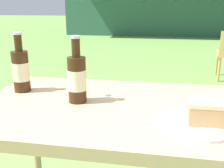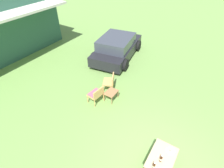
{
  "view_description": "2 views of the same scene",
  "coord_description": "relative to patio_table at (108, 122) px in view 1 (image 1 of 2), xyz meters",
  "views": [
    {
      "loc": [
        0.18,
        -0.91,
        1.1
      ],
      "look_at": [
        0.0,
        0.1,
        0.79
      ],
      "focal_mm": 42.0,
      "sensor_mm": 36.0,
      "label": 1
    },
    {
      "loc": [
        -2.78,
        -0.17,
        5.2
      ],
      "look_at": [
        1.78,
        2.73,
        0.9
      ],
      "focal_mm": 28.0,
      "sensor_mm": 36.0,
      "label": 2
    }
  ],
  "objects": [
    {
      "name": "patio_table",
      "position": [
        0.0,
        0.0,
        0.0
      ],
      "size": [
        1.0,
        0.65,
        0.74
      ],
      "color": "tan",
      "rests_on": "ground_plane"
    },
    {
      "name": "cola_bottle_near",
      "position": [
        -0.12,
        0.01,
        0.17
      ],
      "size": [
        0.07,
        0.07,
        0.25
      ],
      "color": "#381E0F",
      "rests_on": "patio_table"
    },
    {
      "name": "cola_bottle_far",
      "position": [
        -0.39,
        0.09,
        0.17
      ],
      "size": [
        0.07,
        0.07,
        0.25
      ],
      "color": "#381E0F",
      "rests_on": "patio_table"
    },
    {
      "name": "cake_on_plate",
      "position": [
        0.32,
        -0.13,
        0.1
      ],
      "size": [
        0.24,
        0.24,
        0.08
      ],
      "color": "white",
      "rests_on": "patio_table"
    },
    {
      "name": "fork",
      "position": [
        0.23,
        -0.13,
        0.08
      ],
      "size": [
        0.16,
        0.04,
        0.01
      ],
      "color": "silver",
      "rests_on": "patio_table"
    },
    {
      "name": "loose_bottle_cap",
      "position": [
        -0.02,
        0.1,
        0.08
      ],
      "size": [
        0.03,
        0.03,
        0.01
      ],
      "color": "silver",
      "rests_on": "patio_table"
    }
  ]
}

